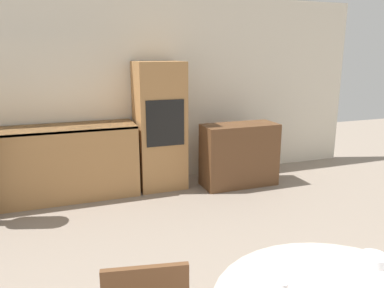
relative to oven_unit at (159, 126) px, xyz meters
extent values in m
cube|color=silver|center=(-0.31, 0.34, 0.44)|extent=(7.18, 0.05, 2.60)
cube|color=#AD7A47|center=(-1.70, -0.01, -0.39)|extent=(2.70, 0.60, 0.93)
cube|color=black|center=(-1.70, -0.01, 0.06)|extent=(2.70, 0.60, 0.03)
cube|color=#AD7A47|center=(0.00, 0.00, 0.00)|extent=(0.63, 0.58, 1.71)
cube|color=black|center=(0.00, -0.29, 0.09)|extent=(0.50, 0.01, 0.60)
cube|color=brown|center=(1.05, -0.34, -0.42)|extent=(1.05, 0.45, 0.87)
cylinder|color=silver|center=(0.21, -3.52, -0.09)|extent=(0.14, 0.14, 0.05)
cylinder|color=silver|center=(-0.41, -3.61, -0.03)|extent=(0.03, 0.03, 0.01)
camera|label=1|loc=(-1.30, -4.85, 0.97)|focal=35.00mm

